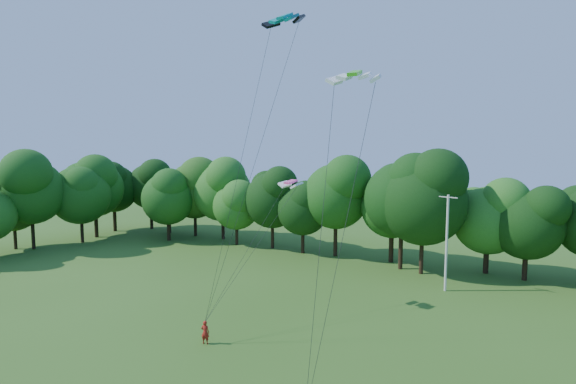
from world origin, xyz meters
The scene contains 8 objects.
utility_pole centered at (5.85, 29.47, 4.55)m, with size 1.72×0.61×8.89m.
kite_flyer_left centered at (-5.84, 9.75, 0.80)m, with size 0.58×0.38×1.60m, color #A81E15.
kite_teal centered at (-1.86, 13.55, 21.66)m, with size 2.87×1.42×0.68m.
kite_green centered at (5.27, 8.06, 16.68)m, with size 2.66×1.48×0.45m.
kite_pink centered at (-4.51, 18.95, 10.36)m, with size 2.24×1.51×0.34m.
tree_back_west centered at (-31.55, 37.59, 8.26)m, with size 9.10×9.10×13.23m.
tree_back_center centered at (0.14, 34.79, 8.04)m, with size 8.86×8.86×12.88m.
tree_flank_west centered at (-45.74, 19.17, 6.66)m, with size 7.33×7.33×10.67m.
Camera 1 is at (13.52, -12.50, 13.14)m, focal length 28.00 mm.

